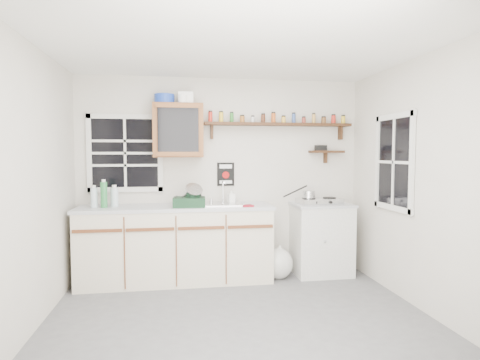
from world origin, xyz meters
The scene contains 18 objects.
room centered at (0.00, 0.00, 1.25)m, with size 3.64×3.24×2.54m.
main_cabinet centered at (-0.58, 1.30, 0.46)m, with size 2.31×0.63×0.92m.
right_cabinet centered at (1.25, 1.32, 0.46)m, with size 0.73×0.57×0.91m.
sink centered at (-0.05, 1.30, 0.93)m, with size 0.52×0.44×0.29m.
upper_cabinet centered at (-0.55, 1.44, 1.82)m, with size 0.60×0.32×0.65m.
upper_cabinet_clutter centered at (-0.60, 1.44, 2.21)m, with size 0.47×0.24×0.14m.
spice_shelf centered at (0.72, 1.51, 1.93)m, with size 1.91×0.18×0.35m.
secondary_shelf centered at (1.36, 1.52, 1.58)m, with size 0.45×0.16×0.24m.
warning_sign centered at (0.05, 1.59, 1.28)m, with size 0.22×0.02×0.30m.
window_back centered at (-1.20, 1.59, 1.55)m, with size 0.93×0.03×0.98m.
window_right centered at (1.79, 0.55, 1.45)m, with size 0.03×0.78×1.08m.
water_bottles centered at (-1.40, 1.30, 1.05)m, with size 0.30×0.16×0.33m.
dish_rack centered at (-0.42, 1.19, 1.01)m, with size 0.39×0.30×0.28m.
soap_bottle centered at (0.10, 1.43, 1.01)m, with size 0.08×0.08×0.18m, color silver.
rag centered at (0.25, 1.10, 0.93)m, with size 0.13×0.11×0.02m, color maroon.
hotplate centered at (1.21, 1.31, 0.95)m, with size 0.57×0.34×0.08m.
saucepan centered at (1.07, 1.31, 1.03)m, with size 0.39×0.18×0.17m.
trash_bag centered at (0.66, 1.21, 0.19)m, with size 0.39×0.35×0.45m.
Camera 1 is at (-0.56, -3.53, 1.54)m, focal length 30.00 mm.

